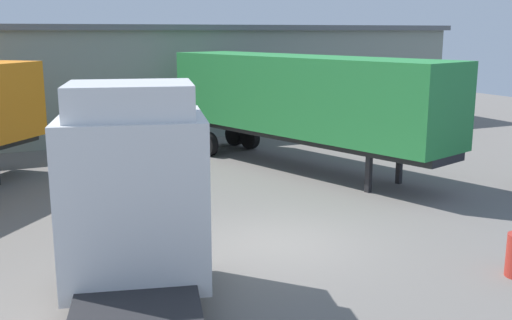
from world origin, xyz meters
The scene contains 4 objects.
ground_plane centered at (0.00, 0.00, 0.00)m, with size 60.00×60.00×0.00m, color slate.
warehouse_building centered at (0.00, 18.70, 2.57)m, with size 34.46×9.91×5.12m.
tractor_unit_white centered at (-3.84, -1.97, 1.87)m, with size 4.09×7.06×4.00m.
container_trailer_green centered at (4.17, 6.65, 2.56)m, with size 5.86×11.85×4.00m.
Camera 1 is at (-6.04, -11.79, 4.86)m, focal length 42.00 mm.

